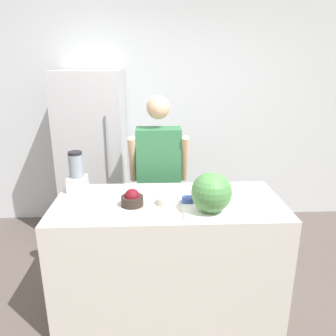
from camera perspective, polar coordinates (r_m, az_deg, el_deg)
name	(u,v)px	position (r m, az deg, el deg)	size (l,w,h in m)	color
wall_back	(162,117)	(4.04, -1.08, 8.85)	(8.00, 0.06, 2.60)	silver
counter_island	(168,255)	(2.71, 0.04, -14.91)	(1.72, 0.78, 0.94)	beige
refrigerator	(94,156)	(3.79, -12.78, 2.07)	(0.69, 0.72, 1.86)	#B7B7BC
person	(159,180)	(3.19, -1.61, -2.08)	(0.56, 0.26, 1.65)	gray
cutting_board	(211,211)	(2.32, 7.58, -7.51)	(0.40, 0.23, 0.01)	white
watermelon	(211,192)	(2.25, 7.58, -4.24)	(0.28, 0.28, 0.28)	#4C8C47
bowl_cherries	(132,199)	(2.41, -6.26, -5.37)	(0.16, 0.16, 0.13)	#2D231E
bowl_cream	(167,200)	(2.42, -0.22, -5.51)	(0.14, 0.14, 0.09)	beige
bowl_small_blue	(188,200)	(2.44, 3.43, -5.60)	(0.09, 0.09, 0.05)	#334C9E
blender	(77,174)	(2.73, -15.61, -1.06)	(0.15, 0.15, 0.33)	#B7B7BC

